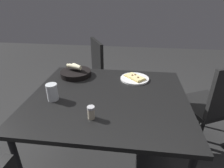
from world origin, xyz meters
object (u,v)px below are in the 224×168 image
Objects in this scene: pepper_shaker at (91,113)px; chair_near at (89,71)px; pizza_plate at (135,78)px; dining_table at (109,102)px; beer_glass at (52,93)px; bread_basket at (76,73)px; chair_spare at (215,102)px.

pepper_shaker is 1.27m from chair_near.
pepper_shaker is at bearing -23.24° from pizza_plate.
pepper_shaker is (0.29, -0.07, 0.09)m from dining_table.
beer_glass is (0.42, -0.58, 0.04)m from pizza_plate.
chair_spare is at bearing 91.21° from bread_basket.
chair_spare is at bearing 93.17° from pizza_plate.
dining_table is at bearing 104.58° from beer_glass.
beer_glass is at bearing -75.42° from dining_table.
beer_glass is at bearing -119.57° from pepper_shaker.
dining_table is 0.31m from pepper_shaker.
chair_near is 0.99× the size of chair_spare.
pizza_plate is 2.96× the size of pepper_shaker.
pepper_shaker is at bearing 14.84° from chair_near.
bread_basket is at bearing 174.87° from beer_glass.
chair_spare is (-0.36, 0.93, -0.15)m from dining_table.
dining_table is at bearing -31.25° from pizza_plate.
pepper_shaker is at bearing -13.19° from dining_table.
chair_spare is (0.56, 1.32, 0.00)m from chair_near.
beer_glass is 0.13× the size of chair_spare.
chair_spare is at bearing 110.88° from dining_table.
chair_near is (-1.02, 0.00, -0.26)m from beer_glass.
chair_near is at bearing -165.16° from pepper_shaker.
pizza_plate reaches higher than dining_table.
chair_near is at bearing -136.35° from pizza_plate.
pizza_plate is at bearing 43.65° from chair_near.
dining_table is 4.64× the size of pizza_plate.
beer_glass is at bearing -0.28° from chair_near.
chair_spare reaches higher than chair_near.
bread_basket is (-0.01, -0.54, 0.02)m from pizza_plate.
bread_basket is 2.27× the size of beer_glass.
pepper_shaker is at bearing -57.30° from chair_spare.
dining_table is 13.77× the size of pepper_shaker.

